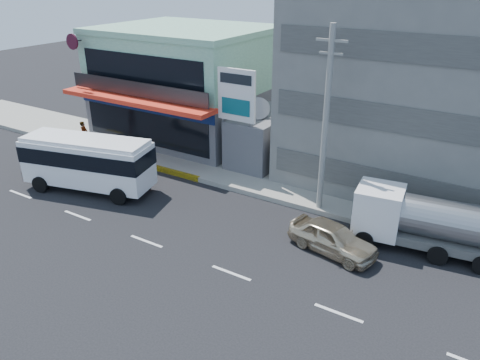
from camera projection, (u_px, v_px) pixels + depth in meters
name	position (u px, v px, depth m)	size (l,w,h in m)	color
ground	(146.00, 241.00, 23.12)	(120.00, 120.00, 0.00)	black
sidewalk	(317.00, 191.00, 28.00)	(70.00, 5.00, 0.30)	gray
shop_building	(187.00, 86.00, 36.08)	(12.40, 11.70, 8.00)	#4C4B50
concrete_building	(443.00, 69.00, 27.02)	(16.00, 12.00, 14.00)	gray
gap_structure	(265.00, 139.00, 31.67)	(3.00, 6.00, 3.50)	#4C4B50
satellite_dish	(258.00, 117.00, 30.14)	(1.50, 1.50, 0.15)	slate
billboard	(237.00, 101.00, 28.43)	(2.60, 0.18, 6.90)	gray
utility_pole_near	(325.00, 122.00, 23.83)	(1.60, 0.30, 10.00)	#999993
minibus	(87.00, 160.00, 27.74)	(8.20, 4.33, 3.28)	white
sedan	(333.00, 238.00, 22.01)	(1.75, 4.35, 1.48)	beige
tanker_truck	(426.00, 222.00, 21.88)	(7.33, 3.07, 2.81)	white
motorcycle_rider	(86.00, 144.00, 33.43)	(2.07, 1.41, 2.51)	#54110C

